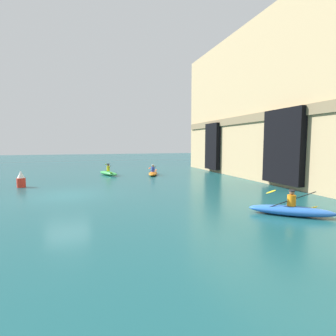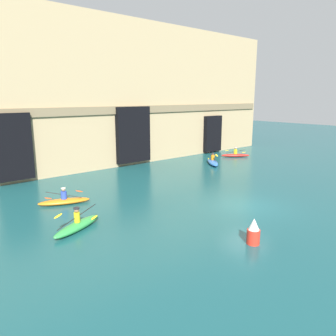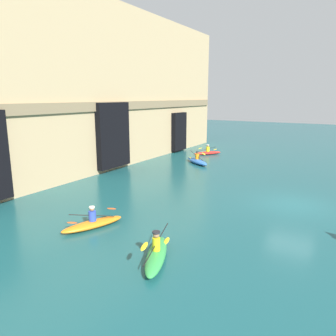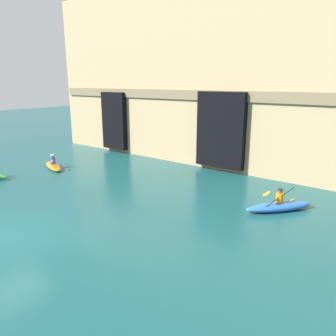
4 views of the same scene
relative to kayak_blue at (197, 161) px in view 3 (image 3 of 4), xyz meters
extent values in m
plane|color=#195156|center=(-7.56, -9.46, -0.25)|extent=(120.00, 120.00, 0.00)
cube|color=tan|center=(-4.96, 7.54, 6.31)|extent=(35.97, 5.42, 13.11)
cube|color=#79674A|center=(-4.96, 4.78, 4.89)|extent=(35.25, 0.24, 0.68)
cube|color=black|center=(-5.88, 4.68, 2.62)|extent=(3.52, 0.70, 5.10)
cube|color=black|center=(5.02, 4.68, 1.92)|extent=(2.52, 0.70, 4.02)
ellipsoid|color=blue|center=(0.00, 0.00, -0.03)|extent=(2.74, 3.18, 0.43)
cylinder|color=orange|center=(0.00, 0.00, 0.42)|extent=(0.35, 0.35, 0.47)
sphere|color=brown|center=(0.00, 0.00, 0.75)|extent=(0.20, 0.20, 0.20)
cylinder|color=#232328|center=(0.00, 0.00, 0.84)|extent=(0.26, 0.26, 0.06)
cylinder|color=black|center=(0.00, 0.00, 0.44)|extent=(0.84, 1.78, 0.78)
ellipsoid|color=yellow|center=(0.35, 0.77, 0.11)|extent=(0.34, 0.46, 0.21)
ellipsoid|color=yellow|center=(-0.35, -0.77, 0.77)|extent=(0.34, 0.46, 0.21)
ellipsoid|color=green|center=(-16.73, -6.31, -0.05)|extent=(3.11, 1.89, 0.40)
cylinder|color=gold|center=(-16.73, -6.31, 0.40)|extent=(0.29, 0.29, 0.49)
sphere|color=#9E704C|center=(-16.73, -6.31, 0.76)|extent=(0.23, 0.23, 0.23)
cylinder|color=#232328|center=(-16.73, -6.31, 0.86)|extent=(0.29, 0.29, 0.06)
cylinder|color=black|center=(-16.73, -6.31, 0.42)|extent=(2.17, 0.35, 0.75)
ellipsoid|color=yellow|center=(-15.76, -6.16, 0.10)|extent=(0.46, 0.24, 0.19)
ellipsoid|color=yellow|center=(-17.69, -6.45, 0.74)|extent=(0.46, 0.24, 0.19)
ellipsoid|color=orange|center=(-15.61, -2.16, -0.08)|extent=(3.06, 1.73, 0.33)
cylinder|color=#2D47B7|center=(-15.61, -2.16, 0.32)|extent=(0.34, 0.34, 0.46)
sphere|color=#9E704C|center=(-15.61, -2.16, 0.65)|extent=(0.21, 0.21, 0.21)
cylinder|color=silver|center=(-15.61, -2.16, 0.74)|extent=(0.26, 0.26, 0.06)
cylinder|color=black|center=(-15.61, -2.16, 0.34)|extent=(1.74, 1.17, 0.46)
ellipsoid|color=#D84C19|center=(-14.85, -2.66, 0.53)|extent=(0.47, 0.39, 0.14)
ellipsoid|color=#D84C19|center=(-16.37, -1.65, 0.15)|extent=(0.47, 0.39, 0.14)
ellipsoid|color=red|center=(4.81, 1.08, -0.08)|extent=(2.72, 2.38, 0.32)
cylinder|color=gold|center=(4.81, 1.08, 0.32)|extent=(0.36, 0.36, 0.48)
sphere|color=#9E704C|center=(4.81, 1.08, 0.67)|extent=(0.22, 0.22, 0.22)
cylinder|color=silver|center=(4.81, 1.08, 0.77)|extent=(0.28, 0.28, 0.06)
cylinder|color=black|center=(4.81, 1.08, 0.35)|extent=(1.91, 1.10, 0.34)
ellipsoid|color=yellow|center=(3.96, 1.55, 0.48)|extent=(0.47, 0.37, 0.11)
ellipsoid|color=yellow|center=(5.65, 0.61, 0.21)|extent=(0.47, 0.37, 0.11)
camera|label=1|loc=(8.89, -8.32, 2.85)|focal=28.00mm
camera|label=2|loc=(-23.03, -20.40, 6.06)|focal=35.00mm
camera|label=3|loc=(-25.97, -12.22, 5.62)|focal=35.00mm
camera|label=4|loc=(4.94, -14.93, 5.82)|focal=35.00mm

